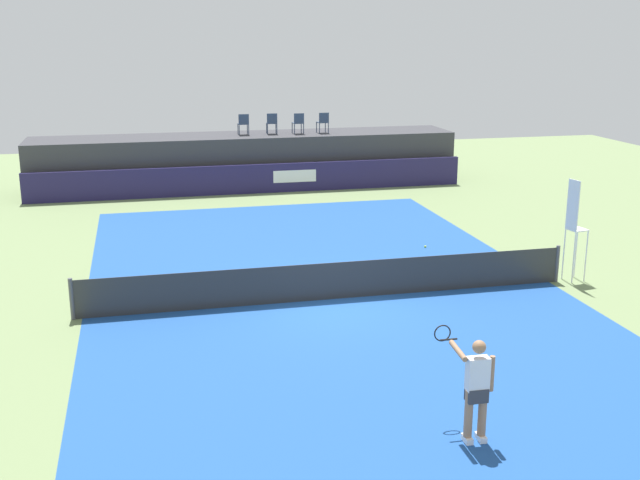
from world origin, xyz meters
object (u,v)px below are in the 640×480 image
spectator_chair_left (272,122)px  spectator_chair_center (298,122)px  spectator_chair_far_left (243,123)px  tennis_player (476,387)px  net_post_near (72,299)px  tennis_ball (425,246)px  net_post_far (557,264)px  umpire_chair (574,223)px  spectator_chair_right (323,122)px

spectator_chair_left → spectator_chair_center: (1.11, -0.21, 0.00)m
spectator_chair_far_left → tennis_player: spectator_chair_far_left is taller
net_post_near → tennis_ball: size_ratio=14.71×
net_post_far → tennis_ball: bearing=119.0°
spectator_chair_center → umpire_chair: size_ratio=0.32×
spectator_chair_far_left → umpire_chair: spectator_chair_far_left is taller
spectator_chair_center → net_post_far: bearing=-75.3°
spectator_chair_far_left → net_post_near: (-6.13, -15.21, -2.19)m
tennis_ball → spectator_chair_far_left: bearing=109.9°
spectator_chair_left → tennis_ball: bearing=-75.8°
umpire_chair → net_post_near: (-12.80, 0.02, -1.09)m
spectator_chair_center → tennis_player: 22.43m
tennis_ball → spectator_chair_left: bearing=104.2°
spectator_chair_right → spectator_chair_center: bearing=-179.7°
spectator_chair_far_left → spectator_chair_center: size_ratio=1.00×
spectator_chair_left → net_post_near: (-7.35, -15.22, -2.19)m
umpire_chair → spectator_chair_left: bearing=109.7°
net_post_far → tennis_ball: size_ratio=14.71×
spectator_chair_center → spectator_chair_right: 1.09m
spectator_chair_right → tennis_player: bearing=-97.1°
spectator_chair_center → net_post_far: size_ratio=0.89×
spectator_chair_left → tennis_ball: spectator_chair_left is taller
spectator_chair_center → net_post_far: 15.67m
net_post_far → tennis_player: size_ratio=0.56×
net_post_near → tennis_ball: (10.19, 3.98, -0.46)m
tennis_player → spectator_chair_center: bearing=85.7°
spectator_chair_center → spectator_chair_right: same height
umpire_chair → net_post_far: size_ratio=2.76×
spectator_chair_right → net_post_near: 17.94m
spectator_chair_center → tennis_ball: bearing=-81.1°
umpire_chair → net_post_far: umpire_chair is taller
spectator_chair_right → tennis_player: spectator_chair_right is taller
tennis_player → spectator_chair_far_left: bearing=91.7°
spectator_chair_left → umpire_chair: (5.45, -15.24, -1.11)m
spectator_chair_left → net_post_far: size_ratio=0.89×
spectator_chair_center → tennis_ball: size_ratio=13.06×
net_post_far → spectator_chair_far_left: bearing=112.4°
spectator_chair_far_left → spectator_chair_center: same height
spectator_chair_far_left → umpire_chair: bearing=-66.3°
spectator_chair_left → net_post_near: bearing=-115.8°
spectator_chair_left → spectator_chair_right: (2.21, -0.20, 0.00)m
spectator_chair_far_left → umpire_chair: (6.67, -15.23, -1.11)m
spectator_chair_center → spectator_chair_right: (1.09, 0.01, 0.00)m
spectator_chair_center → net_post_far: (3.94, -15.01, -2.19)m
spectator_chair_far_left → spectator_chair_right: size_ratio=1.00×
spectator_chair_right → umpire_chair: bearing=-77.8°
umpire_chair → tennis_player: size_ratio=1.56×
tennis_ball → net_post_near: bearing=-158.6°
spectator_chair_center → umpire_chair: (4.33, -15.03, -1.11)m
umpire_chair → spectator_chair_far_left: bearing=113.7°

